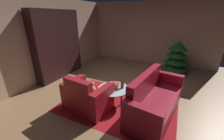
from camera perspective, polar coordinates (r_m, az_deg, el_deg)
ground_plane at (r=3.98m, az=4.21°, el=-10.36°), size 7.97×7.97×0.00m
wall_back at (r=6.67m, az=15.47°, el=14.16°), size 5.58×0.06×2.67m
wall_left at (r=5.12m, az=-26.00°, el=10.79°), size 0.06×6.76×2.67m
area_rug at (r=3.61m, az=2.32°, el=-13.92°), size 2.75×1.88×0.01m
bookshelf_unit at (r=5.29m, az=-20.12°, el=9.80°), size 0.32×1.88×2.27m
armchair_red at (r=3.37m, az=-10.19°, el=-10.94°), size 1.11×0.82×0.86m
couch_red at (r=3.34m, az=16.87°, el=-11.82°), size 1.02×1.98×0.92m
coffee_table at (r=3.48m, az=0.61°, el=-7.93°), size 0.78×0.78×0.42m
book_stack_on_table at (r=3.45m, az=1.10°, el=-6.34°), size 0.22×0.18×0.12m
bottle_on_table at (r=3.45m, az=4.18°, el=-5.96°), size 0.08×0.08×0.23m
decorated_tree at (r=5.85m, az=24.79°, el=4.79°), size 0.95×0.95×1.22m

